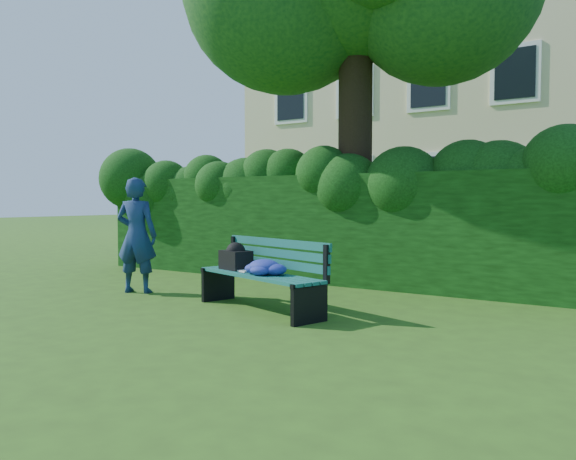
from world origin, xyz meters
The scene contains 5 objects.
ground centered at (0.00, 0.00, 0.00)m, with size 80.00×80.00×0.00m, color #2E4F18.
apartment_building centered at (0.00, 13.99, 6.00)m, with size 16.00×8.08×12.00m.
hedge centered at (0.00, 2.20, 0.90)m, with size 10.00×1.00×1.80m.
park_bench centered at (0.28, -0.52, 0.51)m, with size 2.08×1.14×0.89m.
man_reading centered at (-2.02, -0.45, 0.86)m, with size 0.63×0.41×1.72m, color navy.
Camera 1 is at (4.44, -6.20, 1.38)m, focal length 35.00 mm.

